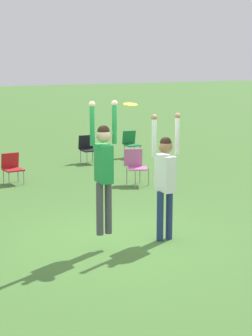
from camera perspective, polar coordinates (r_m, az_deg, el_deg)
ground_plane at (r=10.00m, az=-0.82°, el=-7.42°), size 120.00×120.00×0.00m
person_jumping at (r=9.23m, az=-2.28°, el=0.41°), size 0.52×0.39×2.24m
person_defending at (r=9.78m, az=4.01°, el=-0.56°), size 0.59×0.46×2.25m
frisbee at (r=9.36m, az=0.46°, el=6.47°), size 0.23×0.23×0.04m
camping_chair_0 at (r=14.37m, az=0.97°, el=0.43°), size 0.65×0.72×0.92m
camping_chair_1 at (r=14.79m, az=-11.52°, el=0.20°), size 0.47×0.50×0.79m
camping_chair_2 at (r=17.48m, az=-3.87°, el=2.15°), size 0.55×0.58×0.86m
camping_chair_4 at (r=18.44m, az=0.49°, el=2.67°), size 0.51×0.55×0.88m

